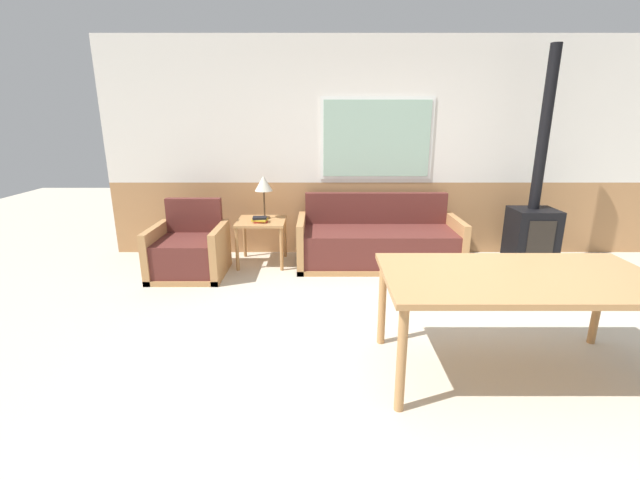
{
  "coord_description": "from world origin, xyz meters",
  "views": [
    {
      "loc": [
        -0.89,
        -2.88,
        1.76
      ],
      "look_at": [
        -0.89,
        1.24,
        0.57
      ],
      "focal_mm": 24.0,
      "sensor_mm": 36.0,
      "label": 1
    }
  ],
  "objects_px": {
    "table_lamp": "(264,185)",
    "dining_table": "(519,284)",
    "couch": "(378,244)",
    "side_table": "(262,227)",
    "wood_stove": "(534,218)",
    "armchair": "(190,253)"
  },
  "relations": [
    {
      "from": "table_lamp",
      "to": "dining_table",
      "type": "bearing_deg",
      "value": -50.61
    },
    {
      "from": "couch",
      "to": "table_lamp",
      "type": "xyz_separation_m",
      "value": [
        -1.39,
        0.17,
        0.7
      ]
    },
    {
      "from": "side_table",
      "to": "dining_table",
      "type": "relative_size",
      "value": 0.32
    },
    {
      "from": "couch",
      "to": "wood_stove",
      "type": "xyz_separation_m",
      "value": [
        1.83,
        -0.04,
        0.34
      ]
    },
    {
      "from": "armchair",
      "to": "side_table",
      "type": "distance_m",
      "value": 0.9
    },
    {
      "from": "armchair",
      "to": "dining_table",
      "type": "relative_size",
      "value": 0.46
    },
    {
      "from": "side_table",
      "to": "table_lamp",
      "type": "height_order",
      "value": "table_lamp"
    },
    {
      "from": "couch",
      "to": "dining_table",
      "type": "bearing_deg",
      "value": -74.57
    },
    {
      "from": "couch",
      "to": "wood_stove",
      "type": "height_order",
      "value": "wood_stove"
    },
    {
      "from": "side_table",
      "to": "dining_table",
      "type": "bearing_deg",
      "value": -48.99
    },
    {
      "from": "table_lamp",
      "to": "dining_table",
      "type": "relative_size",
      "value": 0.29
    },
    {
      "from": "wood_stove",
      "to": "armchair",
      "type": "bearing_deg",
      "value": -175.88
    },
    {
      "from": "dining_table",
      "to": "wood_stove",
      "type": "relative_size",
      "value": 0.72
    },
    {
      "from": "side_table",
      "to": "dining_table",
      "type": "distance_m",
      "value": 3.14
    },
    {
      "from": "armchair",
      "to": "side_table",
      "type": "height_order",
      "value": "armchair"
    },
    {
      "from": "dining_table",
      "to": "side_table",
      "type": "bearing_deg",
      "value": 131.01
    },
    {
      "from": "wood_stove",
      "to": "table_lamp",
      "type": "bearing_deg",
      "value": 176.38
    },
    {
      "from": "side_table",
      "to": "wood_stove",
      "type": "bearing_deg",
      "value": -1.79
    },
    {
      "from": "side_table",
      "to": "dining_table",
      "type": "height_order",
      "value": "dining_table"
    },
    {
      "from": "side_table",
      "to": "wood_stove",
      "type": "height_order",
      "value": "wood_stove"
    },
    {
      "from": "dining_table",
      "to": "wood_stove",
      "type": "xyz_separation_m",
      "value": [
        1.2,
        2.26,
        -0.07
      ]
    },
    {
      "from": "table_lamp",
      "to": "wood_stove",
      "type": "height_order",
      "value": "wood_stove"
    }
  ]
}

